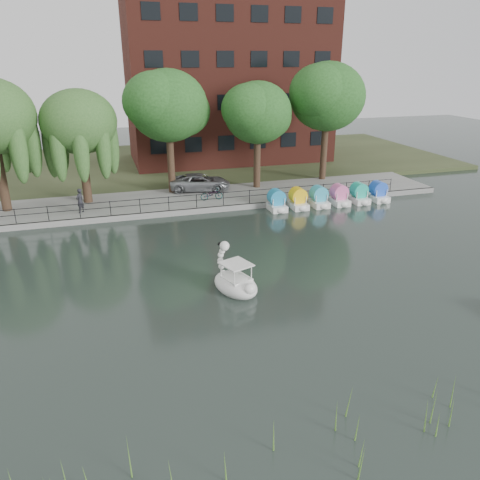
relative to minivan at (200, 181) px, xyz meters
name	(u,v)px	position (x,y,z in m)	size (l,w,h in m)	color
ground_plane	(254,296)	(-1.25, -17.76, -1.17)	(120.00, 120.00, 0.00)	#333F3A
promenade	(190,200)	(-1.25, -1.76, -0.97)	(40.00, 6.00, 0.40)	gray
kerb	(197,211)	(-1.25, -4.71, -0.97)	(40.00, 0.25, 0.40)	gray
land_strip	(164,163)	(-1.25, 12.24, -0.99)	(60.00, 22.00, 0.36)	#47512D
railing	(196,198)	(-1.25, -4.51, -0.03)	(32.00, 0.05, 1.00)	black
apartment_building	(228,69)	(5.75, 12.21, 8.19)	(20.00, 10.07, 18.00)	#4C1E16
willow_mid	(79,122)	(-8.75, -0.76, 5.07)	(5.32, 5.32, 8.15)	#473323
broadleaf_center	(168,106)	(-2.25, 0.24, 5.89)	(6.00, 6.00, 9.25)	#473323
broadleaf_right	(258,113)	(4.75, -0.26, 5.21)	(5.40, 5.40, 8.32)	#473323
broadleaf_far	(327,97)	(11.25, 0.74, 6.22)	(6.30, 6.30, 9.71)	#473323
minivan	(200,181)	(0.00, 0.00, 0.00)	(5.57, 2.56, 1.55)	gray
bicycle	(212,193)	(0.25, -2.91, -0.27)	(1.72, 0.60, 1.00)	gray
pedestrian	(80,199)	(-9.20, -3.35, 0.21)	(0.71, 0.48, 1.98)	black
swan_boat	(235,281)	(-1.94, -16.88, -0.68)	(2.50, 3.09, 2.27)	white
pedal_boat_row	(329,197)	(8.78, -5.51, -0.57)	(9.65, 1.70, 1.40)	white
reed_bank	(418,415)	(0.75, -27.26, -0.57)	(24.00, 2.40, 1.20)	#669938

